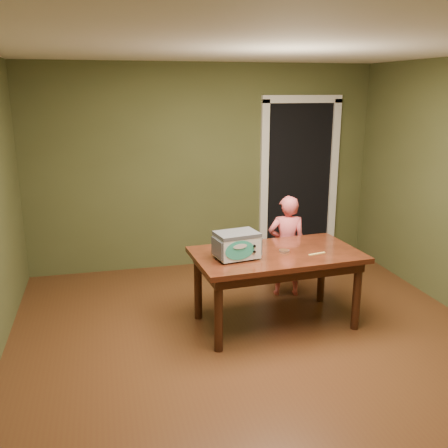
{
  "coord_description": "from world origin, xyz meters",
  "views": [
    {
      "loc": [
        -1.29,
        -3.75,
        2.29
      ],
      "look_at": [
        -0.11,
        1.0,
        0.95
      ],
      "focal_mm": 40.0,
      "sensor_mm": 36.0,
      "label": 1
    }
  ],
  "objects": [
    {
      "name": "baking_pan",
      "position": [
        0.38,
        0.57,
        0.76
      ],
      "size": [
        0.1,
        0.1,
        0.02
      ],
      "color": "silver",
      "rests_on": "dining_table"
    },
    {
      "name": "toy_oven",
      "position": [
        -0.11,
        0.5,
        0.89
      ],
      "size": [
        0.45,
        0.34,
        0.25
      ],
      "rotation": [
        0.0,
        0.0,
        0.17
      ],
      "color": "#4C4F54",
      "rests_on": "dining_table"
    },
    {
      "name": "child",
      "position": [
        0.67,
        1.25,
        0.58
      ],
      "size": [
        0.47,
        0.36,
        1.15
      ],
      "primitive_type": "imported",
      "rotation": [
        0.0,
        0.0,
        2.92
      ],
      "color": "#EA6067",
      "rests_on": "floor"
    },
    {
      "name": "room_shell",
      "position": [
        0.0,
        0.0,
        1.71
      ],
      "size": [
        4.52,
        5.02,
        2.61
      ],
      "color": "#4C512B",
      "rests_on": "ground"
    },
    {
      "name": "dining_table",
      "position": [
        0.31,
        0.58,
        0.65
      ],
      "size": [
        1.66,
        1.01,
        0.75
      ],
      "rotation": [
        0.0,
        0.0,
        0.07
      ],
      "color": "#34160B",
      "rests_on": "floor"
    },
    {
      "name": "doorway",
      "position": [
        1.3,
        2.78,
        1.06
      ],
      "size": [
        1.1,
        0.66,
        2.25
      ],
      "color": "black",
      "rests_on": "ground"
    },
    {
      "name": "floor",
      "position": [
        0.0,
        0.0,
        0.0
      ],
      "size": [
        5.0,
        5.0,
        0.0
      ],
      "primitive_type": "plane",
      "color": "#512E17",
      "rests_on": "ground"
    },
    {
      "name": "spatula",
      "position": [
        0.67,
        0.43,
        0.75
      ],
      "size": [
        0.18,
        0.06,
        0.01
      ],
      "primitive_type": "cube",
      "rotation": [
        0.0,
        0.0,
        0.2
      ],
      "color": "#E2C162",
      "rests_on": "dining_table"
    }
  ]
}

